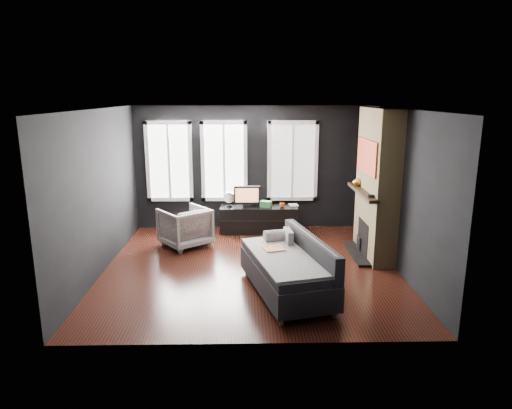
{
  "coord_description": "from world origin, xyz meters",
  "views": [
    {
      "loc": [
        -0.07,
        -7.45,
        2.93
      ],
      "look_at": [
        0.1,
        0.3,
        1.05
      ],
      "focal_mm": 32.0,
      "sensor_mm": 36.0,
      "label": 1
    }
  ],
  "objects_px": {
    "media_console": "(259,219)",
    "monitor": "(247,195)",
    "mug": "(282,205)",
    "mantel_vase": "(357,181)",
    "armchair": "(185,225)",
    "book": "(290,200)",
    "sofa": "(286,266)"
  },
  "relations": [
    {
      "from": "armchair",
      "to": "mantel_vase",
      "type": "relative_size",
      "value": 4.78
    },
    {
      "from": "armchair",
      "to": "mantel_vase",
      "type": "height_order",
      "value": "mantel_vase"
    },
    {
      "from": "media_console",
      "to": "monitor",
      "type": "bearing_deg",
      "value": 179.07
    },
    {
      "from": "sofa",
      "to": "armchair",
      "type": "bearing_deg",
      "value": 114.5
    },
    {
      "from": "monitor",
      "to": "mug",
      "type": "relative_size",
      "value": 4.87
    },
    {
      "from": "sofa",
      "to": "mantel_vase",
      "type": "distance_m",
      "value": 2.76
    },
    {
      "from": "sofa",
      "to": "mantel_vase",
      "type": "height_order",
      "value": "mantel_vase"
    },
    {
      "from": "armchair",
      "to": "sofa",
      "type": "bearing_deg",
      "value": 90.43
    },
    {
      "from": "media_console",
      "to": "monitor",
      "type": "xyz_separation_m",
      "value": [
        -0.26,
        0.01,
        0.54
      ]
    },
    {
      "from": "media_console",
      "to": "book",
      "type": "height_order",
      "value": "book"
    },
    {
      "from": "mug",
      "to": "media_console",
      "type": "bearing_deg",
      "value": 170.49
    },
    {
      "from": "monitor",
      "to": "mantel_vase",
      "type": "relative_size",
      "value": 3.19
    },
    {
      "from": "sofa",
      "to": "armchair",
      "type": "height_order",
      "value": "sofa"
    },
    {
      "from": "sofa",
      "to": "armchair",
      "type": "relative_size",
      "value": 2.39
    },
    {
      "from": "armchair",
      "to": "media_console",
      "type": "xyz_separation_m",
      "value": [
        1.48,
        0.91,
        -0.14
      ]
    },
    {
      "from": "mug",
      "to": "mantel_vase",
      "type": "relative_size",
      "value": 0.65
    },
    {
      "from": "monitor",
      "to": "media_console",
      "type": "bearing_deg",
      "value": -2.54
    },
    {
      "from": "media_console",
      "to": "book",
      "type": "relative_size",
      "value": 6.67
    },
    {
      "from": "sofa",
      "to": "monitor",
      "type": "bearing_deg",
      "value": 86.2
    },
    {
      "from": "monitor",
      "to": "mug",
      "type": "distance_m",
      "value": 0.79
    },
    {
      "from": "armchair",
      "to": "mug",
      "type": "xyz_separation_m",
      "value": [
        1.98,
        0.83,
        0.2
      ]
    },
    {
      "from": "sofa",
      "to": "media_console",
      "type": "bearing_deg",
      "value": 81.67
    },
    {
      "from": "sofa",
      "to": "monitor",
      "type": "xyz_separation_m",
      "value": [
        -0.58,
        3.18,
        0.39
      ]
    },
    {
      "from": "media_console",
      "to": "mantel_vase",
      "type": "distance_m",
      "value": 2.36
    },
    {
      "from": "monitor",
      "to": "book",
      "type": "xyz_separation_m",
      "value": [
        0.93,
        0.06,
        -0.13
      ]
    },
    {
      "from": "media_console",
      "to": "monitor",
      "type": "distance_m",
      "value": 0.6
    },
    {
      "from": "armchair",
      "to": "mug",
      "type": "height_order",
      "value": "armchair"
    },
    {
      "from": "sofa",
      "to": "mantel_vase",
      "type": "bearing_deg",
      "value": 40.1
    },
    {
      "from": "media_console",
      "to": "book",
      "type": "distance_m",
      "value": 0.79
    },
    {
      "from": "armchair",
      "to": "book",
      "type": "distance_m",
      "value": 2.38
    },
    {
      "from": "sofa",
      "to": "mug",
      "type": "bearing_deg",
      "value": 72.6
    },
    {
      "from": "armchair",
      "to": "book",
      "type": "xyz_separation_m",
      "value": [
        2.15,
        0.98,
        0.27
      ]
    }
  ]
}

